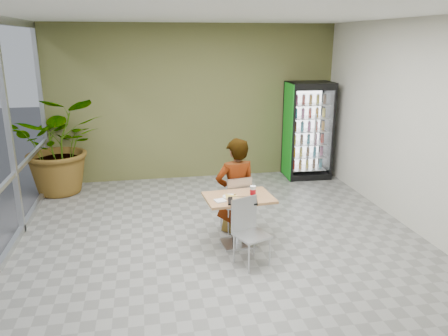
# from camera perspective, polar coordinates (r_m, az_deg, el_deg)

# --- Properties ---
(ground) EXTENTS (7.00, 7.00, 0.00)m
(ground) POSITION_cam_1_polar(r_m,az_deg,el_deg) (6.34, 0.23, -10.52)
(ground) COLOR gray
(ground) RESTS_ON ground
(room_envelope) EXTENTS (6.00, 7.00, 3.20)m
(room_envelope) POSITION_cam_1_polar(r_m,az_deg,el_deg) (5.79, 0.24, 3.73)
(room_envelope) COLOR beige
(room_envelope) RESTS_ON ground
(dining_table) EXTENTS (0.99, 0.73, 0.75)m
(dining_table) POSITION_cam_1_polar(r_m,az_deg,el_deg) (6.24, 1.93, -5.58)
(dining_table) COLOR tan
(dining_table) RESTS_ON ground
(chair_far) EXTENTS (0.45, 0.46, 0.89)m
(chair_far) POSITION_cam_1_polar(r_m,az_deg,el_deg) (6.70, 1.73, -4.13)
(chair_far) COLOR #B6B8BB
(chair_far) RESTS_ON ground
(chair_near) EXTENTS (0.51, 0.52, 0.89)m
(chair_near) POSITION_cam_1_polar(r_m,az_deg,el_deg) (5.79, 3.14, -7.56)
(chair_near) COLOR #B6B8BB
(chair_near) RESTS_ON ground
(seated_woman) EXTENTS (0.72, 0.53, 1.78)m
(seated_woman) POSITION_cam_1_polar(r_m,az_deg,el_deg) (6.71, 1.52, -3.48)
(seated_woman) COLOR black
(seated_woman) RESTS_ON ground
(pizza_plate) EXTENTS (0.29, 0.24, 0.03)m
(pizza_plate) POSITION_cam_1_polar(r_m,az_deg,el_deg) (6.14, 0.78, -3.66)
(pizza_plate) COLOR white
(pizza_plate) RESTS_ON dining_table
(soda_cup) EXTENTS (0.09, 0.09, 0.15)m
(soda_cup) POSITION_cam_1_polar(r_m,az_deg,el_deg) (6.15, 3.80, -3.08)
(soda_cup) COLOR white
(soda_cup) RESTS_ON dining_table
(napkin_stack) EXTENTS (0.17, 0.17, 0.02)m
(napkin_stack) POSITION_cam_1_polar(r_m,az_deg,el_deg) (5.98, -0.50, -4.29)
(napkin_stack) COLOR white
(napkin_stack) RESTS_ON dining_table
(cafeteria_tray) EXTENTS (0.44, 0.36, 0.02)m
(cafeteria_tray) POSITION_cam_1_polar(r_m,az_deg,el_deg) (5.97, 2.44, -4.31)
(cafeteria_tray) COLOR black
(cafeteria_tray) RESTS_ON dining_table
(beverage_fridge) EXTENTS (0.96, 0.75, 2.03)m
(beverage_fridge) POSITION_cam_1_polar(r_m,az_deg,el_deg) (9.49, 10.92, 4.85)
(beverage_fridge) COLOR black
(beverage_fridge) RESTS_ON ground
(potted_plant) EXTENTS (1.74, 1.51, 1.88)m
(potted_plant) POSITION_cam_1_polar(r_m,az_deg,el_deg) (8.90, -20.61, 2.83)
(potted_plant) COLOR #326B2A
(potted_plant) RESTS_ON ground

